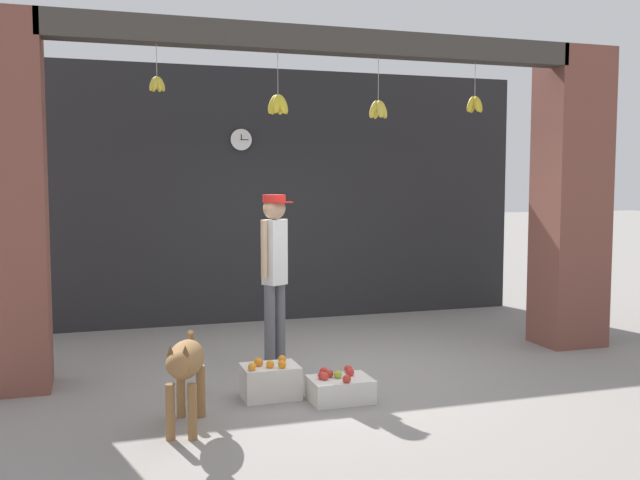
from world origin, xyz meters
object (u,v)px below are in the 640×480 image
water_bottle (200,383)px  wall_clock (241,140)px  dog (185,365)px  fruit_crate_apples (340,388)px  shopkeeper (275,266)px  fruit_crate_oranges (270,381)px

water_bottle → wall_clock: (1.02, 3.10, 2.31)m
dog → fruit_crate_apples: (1.36, 0.32, -0.39)m
shopkeeper → fruit_crate_apples: size_ratio=3.34×
fruit_crate_apples → wall_clock: size_ratio=1.78×
fruit_crate_apples → water_bottle: size_ratio=2.09×
shopkeeper → fruit_crate_apples: (0.28, -1.16, -0.94)m
fruit_crate_apples → fruit_crate_oranges: bearing=153.4°
dog → shopkeeper: 1.91m
shopkeeper → fruit_crate_oranges: size_ratio=3.61×
fruit_crate_apples → dog: bearing=-166.8°
fruit_crate_oranges → wall_clock: (0.44, 3.33, 2.28)m
dog → wall_clock: bearing=177.8°
wall_clock → dog: bearing=-107.6°
dog → water_bottle: bearing=179.9°
shopkeeper → fruit_crate_apples: shopkeeper is taller
dog → water_bottle: 0.93m
shopkeeper → fruit_crate_oranges: shopkeeper is taller
fruit_crate_oranges → wall_clock: size_ratio=1.65×
dog → fruit_crate_oranges: bearing=141.7°
shopkeeper → wall_clock: wall_clock is taller
fruit_crate_oranges → water_bottle: bearing=158.8°
wall_clock → fruit_crate_oranges: bearing=-97.5°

